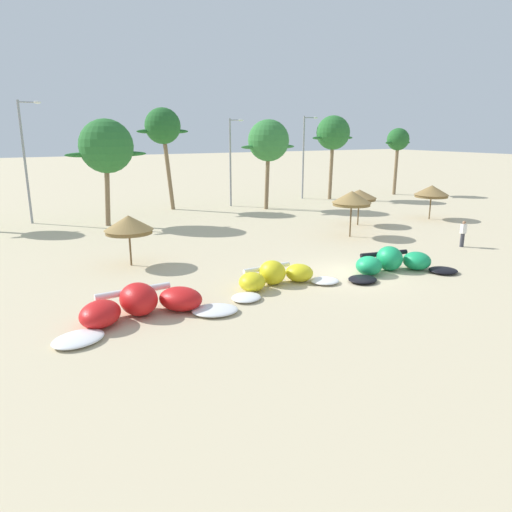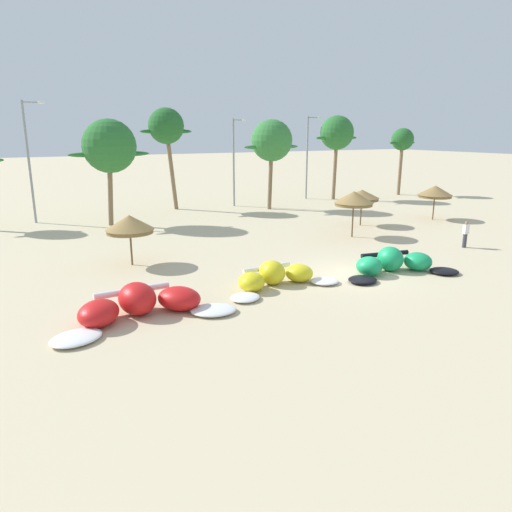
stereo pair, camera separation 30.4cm
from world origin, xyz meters
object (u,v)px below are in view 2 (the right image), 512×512
Objects in this scene: person_near_kites at (465,234)px; palm_center_left at (272,141)px; kite_far_left at (140,305)px; lamppost_east_center at (308,153)px; beach_umbrella_near_palms at (362,195)px; lamppost_west at (30,156)px; kite_left at (276,277)px; beach_umbrella_near_van at (130,224)px; beach_umbrella_outermost at (435,191)px; palm_right_of_gap at (402,141)px; kite_left_of_center at (394,263)px; palm_center_right at (337,133)px; lamppost_west_center at (235,158)px; palm_left_of_gap at (166,127)px; beach_umbrella_middle at (354,198)px; palm_left at (109,147)px.

person_near_kites is 19.58m from palm_center_left.
lamppost_east_center is at bearing 45.16° from kite_far_left.
lamppost_west is at bearing 149.17° from beach_umbrella_near_palms.
kite_left is 2.22× the size of beach_umbrella_near_van.
palm_right_of_gap is (8.99, 12.91, 3.63)m from beach_umbrella_outermost.
palm_center_right is at bearing 58.82° from kite_left_of_center.
person_near_kites is 0.20× the size of lamppost_west_center.
palm_left_of_gap is at bearing 175.17° from palm_center_right.
palm_left_of_gap reaches higher than lamppost_east_center.
palm_left_of_gap is at bearing 172.11° from lamppost_west_center.
beach_umbrella_near_van is 24.85m from beach_umbrella_outermost.
lamppost_west_center is at bearing 93.16° from beach_umbrella_middle.
palm_left is (-3.22, 18.56, 5.38)m from kite_left.
palm_center_right reaches higher than palm_center_left.
palm_left is at bearing -140.09° from palm_left_of_gap.
lamppost_west_center is (12.21, 4.18, -1.29)m from palm_left.
beach_umbrella_outermost is (6.76, -0.88, -0.02)m from beach_umbrella_near_palms.
palm_center_left is at bearing -7.93° from lamppost_west.
palm_left_of_gap is 1.11× the size of lamppost_west_center.
lamppost_west_center reaches higher than kite_left.
beach_umbrella_outermost is at bearing 4.49° from beach_umbrella_near_van.
kite_left is 0.70× the size of palm_center_right.
beach_umbrella_middle is 0.42× the size of palm_right_of_gap.
kite_left_of_center is 21.86m from palm_center_left.
beach_umbrella_middle is 0.38× the size of lamppost_west_center.
kite_left_of_center is 27.71m from lamppost_east_center.
palm_left is (-13.10, 11.96, 3.21)m from beach_umbrella_middle.
lamppost_west is 1.13× the size of lamppost_west_center.
palm_left is at bearing 116.04° from kite_left_of_center.
palm_center_left is (16.05, 12.91, 3.85)m from beach_umbrella_near_van.
lamppost_west is at bearing 110.47° from kite_left.
beach_umbrella_outermost is 0.35× the size of palm_left.
beach_umbrella_near_palms is at bearing -142.62° from palm_right_of_gap.
person_near_kites is at bearing -99.94° from lamppost_east_center.
person_near_kites is (7.67, 1.92, 0.34)m from kite_left_of_center.
kite_left_of_center is 0.74× the size of palm_center_right.
beach_umbrella_outermost is 15.48m from lamppost_east_center.
lamppost_west reaches higher than kite_left_of_center.
kite_far_left is at bearing -155.72° from beach_umbrella_middle.
palm_right_of_gap reaches higher than beach_umbrella_middle.
lamppost_east_center is (9.00, 1.07, 0.22)m from lamppost_west_center.
beach_umbrella_middle is 0.39× the size of palm_left.
lamppost_west is (-14.65, 23.29, 4.61)m from kite_left_of_center.
palm_center_right is (20.28, 22.12, 6.26)m from kite_left.
beach_umbrella_middle is at bearing -137.71° from beach_umbrella_near_palms.
person_near_kites is 25.12m from palm_left.
kite_left_of_center is at bearing -115.25° from beach_umbrella_middle.
palm_left is 32.21m from palm_right_of_gap.
palm_center_right reaches higher than person_near_kites.
kite_far_left is 23.63m from lamppost_west.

